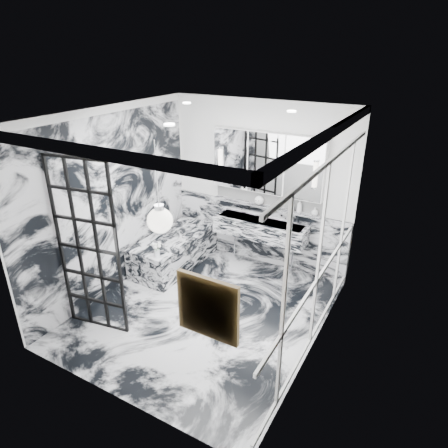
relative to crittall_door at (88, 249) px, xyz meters
The scene contains 25 objects.
floor 1.89m from the crittall_door, 41.44° to the left, with size 3.60×3.60×0.00m, color silver.
ceiling 2.19m from the crittall_door, 41.44° to the left, with size 3.60×3.60×0.00m, color white.
wall_back 3.00m from the crittall_door, 68.28° to the left, with size 3.60×3.60×0.00m, color white.
wall_front 1.40m from the crittall_door, 36.66° to the right, with size 3.60×3.60×0.00m, color white.
wall_left 1.12m from the crittall_door, 116.82° to the left, with size 3.60×3.60×0.00m, color white.
wall_right 2.89m from the crittall_door, 19.85° to the left, with size 3.60×3.60×0.00m, color white.
marble_clad_back 3.04m from the crittall_door, 68.10° to the left, with size 3.18×0.05×1.05m, color silver.
marble_clad_left 1.10m from the crittall_door, 116.12° to the left, with size 0.02×3.56×2.68m, color silver.
panel_molding 2.86m from the crittall_door, 19.98° to the left, with size 0.03×3.40×2.30m, color white.
soap_bottle_a 3.26m from the crittall_door, 55.42° to the left, with size 0.08×0.08×0.21m, color #8C5919.
soap_bottle_b 3.19m from the crittall_door, 57.40° to the left, with size 0.08×0.08×0.18m, color #4C4C51.
soap_bottle_c 3.41m from the crittall_door, 51.91° to the left, with size 0.11×0.11×0.14m, color silver.
face_pot 2.92m from the crittall_door, 66.89° to the left, with size 0.16×0.16×0.16m, color white.
amber_bottle 3.07m from the crittall_door, 60.93° to the left, with size 0.04×0.04×0.10m, color #8C5919.
flower_vase 1.30m from the crittall_door, 82.97° to the left, with size 0.08×0.08×0.12m, color silver.
crittall_door is the anchor object (origin of this frame).
artwork 2.44m from the crittall_door, 19.02° to the right, with size 0.47×0.04×0.47m, color #D05615.
pendant_light 1.53m from the crittall_door, ahead, with size 0.26×0.26×0.26m, color white.
trough_sink 2.86m from the crittall_door, 63.61° to the left, with size 1.60×0.45×0.30m, color silver.
ledge 2.98m from the crittall_door, 65.02° to the left, with size 1.90×0.14×0.04m, color silver.
subway_tile 3.03m from the crittall_door, 65.52° to the left, with size 1.90×0.03×0.23m, color white.
mirror_cabinet 3.05m from the crittall_door, 65.06° to the left, with size 1.90×0.16×1.00m, color white.
sconce_left 2.71m from the crittall_door, 80.50° to the left, with size 0.07×0.07×0.40m, color white.
sconce_right 3.39m from the crittall_door, 51.46° to the left, with size 0.07×0.07×0.40m, color white.
bathtub 2.08m from the crittall_door, 92.11° to the left, with size 0.75×1.65×0.55m, color silver.
Camera 1 is at (2.60, -4.03, 3.55)m, focal length 32.00 mm.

